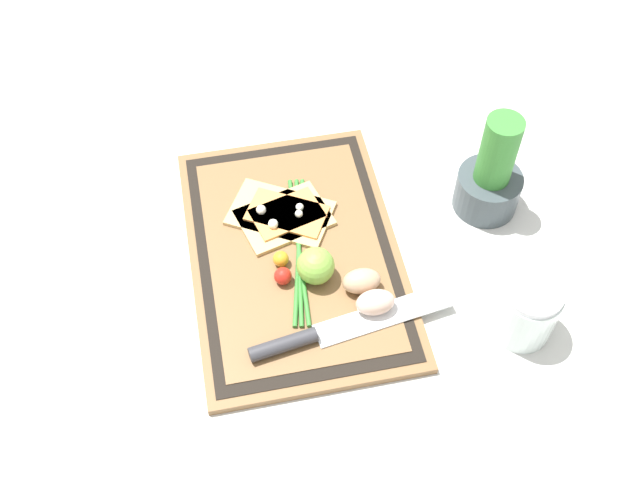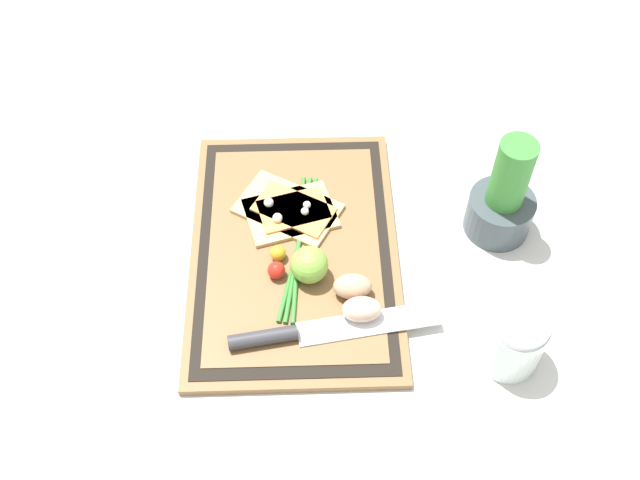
% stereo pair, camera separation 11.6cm
% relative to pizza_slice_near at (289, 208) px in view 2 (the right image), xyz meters
% --- Properties ---
extents(ground_plane, '(6.00, 6.00, 0.00)m').
position_rel_pizza_slice_near_xyz_m(ground_plane, '(0.07, 0.01, -0.02)').
color(ground_plane, silver).
extents(cutting_board, '(0.48, 0.33, 0.02)m').
position_rel_pizza_slice_near_xyz_m(cutting_board, '(0.07, 0.01, -0.01)').
color(cutting_board, brown).
rests_on(cutting_board, ground_plane).
extents(pizza_slice_near, '(0.17, 0.19, 0.02)m').
position_rel_pizza_slice_near_xyz_m(pizza_slice_near, '(0.00, 0.00, 0.00)').
color(pizza_slice_near, tan).
rests_on(pizza_slice_near, cutting_board).
extents(pizza_slice_far, '(0.13, 0.16, 0.02)m').
position_rel_pizza_slice_near_xyz_m(pizza_slice_far, '(0.01, 0.00, 0.00)').
color(pizza_slice_far, tan).
rests_on(pizza_slice_far, cutting_board).
extents(knife, '(0.08, 0.31, 0.02)m').
position_rel_pizza_slice_near_xyz_m(knife, '(0.23, 0.01, 0.00)').
color(knife, silver).
rests_on(knife, cutting_board).
extents(egg_brown, '(0.04, 0.06, 0.04)m').
position_rel_pizza_slice_near_xyz_m(egg_brown, '(0.16, 0.09, 0.01)').
color(egg_brown, tan).
rests_on(egg_brown, cutting_board).
extents(egg_pink, '(0.04, 0.06, 0.04)m').
position_rel_pizza_slice_near_xyz_m(egg_pink, '(0.20, 0.11, 0.01)').
color(egg_pink, beige).
rests_on(egg_pink, cutting_board).
extents(lime, '(0.06, 0.06, 0.06)m').
position_rel_pizza_slice_near_xyz_m(lime, '(0.13, 0.03, 0.02)').
color(lime, '#7FB742').
rests_on(lime, cutting_board).
extents(cherry_tomato_red, '(0.03, 0.03, 0.03)m').
position_rel_pizza_slice_near_xyz_m(cherry_tomato_red, '(0.13, -0.02, 0.01)').
color(cherry_tomato_red, red).
rests_on(cherry_tomato_red, cutting_board).
extents(cherry_tomato_yellow, '(0.02, 0.02, 0.02)m').
position_rel_pizza_slice_near_xyz_m(cherry_tomato_yellow, '(0.09, -0.02, 0.01)').
color(cherry_tomato_yellow, gold).
rests_on(cherry_tomato_yellow, cutting_board).
extents(scallion_bunch, '(0.28, 0.07, 0.01)m').
position_rel_pizza_slice_near_xyz_m(scallion_bunch, '(0.07, 0.01, -0.00)').
color(scallion_bunch, '#388433').
rests_on(scallion_bunch, cutting_board).
extents(herb_pot, '(0.11, 0.11, 0.19)m').
position_rel_pizza_slice_near_xyz_m(herb_pot, '(0.03, 0.34, 0.04)').
color(herb_pot, '#3D474C').
rests_on(herb_pot, ground_plane).
extents(sauce_jar, '(0.09, 0.09, 0.10)m').
position_rel_pizza_slice_near_xyz_m(sauce_jar, '(0.27, 0.31, 0.02)').
color(sauce_jar, silver).
rests_on(sauce_jar, ground_plane).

